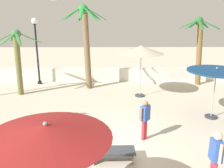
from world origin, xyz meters
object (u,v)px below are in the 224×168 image
object	(u,v)px
palm_tree_0	(18,54)
palm_tree_1	(199,42)
patio_umbrella_2	(141,50)
lamp_post_0	(36,42)
guest_0	(145,116)
patio_umbrella_4	(46,133)
guest_1	(216,155)
patio_umbrella_3	(216,74)
palm_tree_2	(86,38)
lounge_chair_0	(106,150)

from	to	relation	value
palm_tree_0	palm_tree_1	bearing A→B (deg)	10.34
patio_umbrella_2	palm_tree_1	bearing A→B (deg)	30.74
lamp_post_0	guest_0	distance (m)	10.09
palm_tree_0	palm_tree_1	distance (m)	11.36
patio_umbrella_4	guest_1	bearing A→B (deg)	21.16
palm_tree_1	lamp_post_0	world-z (taller)	palm_tree_1
patio_umbrella_3	palm_tree_0	xyz separation A→B (m)	(-9.99, 3.50, 0.37)
patio_umbrella_2	palm_tree_2	bearing A→B (deg)	152.71
palm_tree_1	lamp_post_0	bearing A→B (deg)	178.64
guest_1	palm_tree_2	bearing A→B (deg)	114.51
palm_tree_2	lounge_chair_0	size ratio (longest dim) A/B	2.77
patio_umbrella_4	palm_tree_2	world-z (taller)	palm_tree_2
lounge_chair_0	guest_1	world-z (taller)	guest_1
palm_tree_0	lounge_chair_0	size ratio (longest dim) A/B	2.03
patio_umbrella_4	lamp_post_0	size ratio (longest dim) A/B	0.61
palm_tree_2	guest_0	distance (m)	7.64
lamp_post_0	palm_tree_1	bearing A→B (deg)	-1.36
patio_umbrella_2	lounge_chair_0	xyz separation A→B (m)	(-1.90, -6.44, -2.31)
patio_umbrella_2	lounge_chair_0	world-z (taller)	patio_umbrella_2
patio_umbrella_2	palm_tree_1	distance (m)	4.79
palm_tree_0	patio_umbrella_3	bearing A→B (deg)	-19.29
patio_umbrella_2	patio_umbrella_4	world-z (taller)	patio_umbrella_2
patio_umbrella_3	palm_tree_0	world-z (taller)	palm_tree_0
patio_umbrella_2	lamp_post_0	xyz separation A→B (m)	(-6.64, 2.70, 0.15)
palm_tree_1	lounge_chair_0	bearing A→B (deg)	-124.07
lamp_post_0	guest_0	xyz separation A→B (m)	(6.17, -7.75, -1.92)
patio_umbrella_2	lounge_chair_0	size ratio (longest dim) A/B	1.59
patio_umbrella_4	palm_tree_1	size ratio (longest dim) A/B	0.60
patio_umbrella_3	patio_umbrella_4	world-z (taller)	patio_umbrella_4
palm_tree_0	palm_tree_2	bearing A→B (deg)	18.34
lamp_post_0	guest_1	bearing A→B (deg)	-53.60
patio_umbrella_3	guest_1	bearing A→B (deg)	-112.42
palm_tree_0	lamp_post_0	xyz separation A→B (m)	(0.42, 2.29, 0.41)
patio_umbrella_4	palm_tree_2	bearing A→B (deg)	91.53
palm_tree_0	guest_0	xyz separation A→B (m)	(6.59, -5.46, -1.51)
lamp_post_0	lounge_chair_0	xyz separation A→B (m)	(4.74, -9.14, -2.46)
palm_tree_0	guest_0	distance (m)	8.69
patio_umbrella_3	guest_0	world-z (taller)	patio_umbrella_3
palm_tree_0	patio_umbrella_2	bearing A→B (deg)	-3.30
patio_umbrella_3	palm_tree_2	world-z (taller)	palm_tree_2
lamp_post_0	patio_umbrella_2	bearing A→B (deg)	-22.13
lounge_chair_0	palm_tree_1	bearing A→B (deg)	55.93
palm_tree_0	lounge_chair_0	world-z (taller)	palm_tree_0
patio_umbrella_3	palm_tree_0	bearing A→B (deg)	160.71
patio_umbrella_3	palm_tree_1	distance (m)	5.72
patio_umbrella_2	palm_tree_2	distance (m)	3.69
palm_tree_2	lounge_chair_0	world-z (taller)	palm_tree_2
lamp_post_0	lounge_chair_0	world-z (taller)	lamp_post_0
patio_umbrella_4	guest_1	size ratio (longest dim) A/B	1.62
palm_tree_0	guest_1	size ratio (longest dim) A/B	2.30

